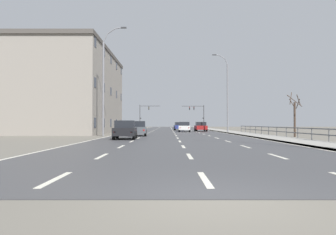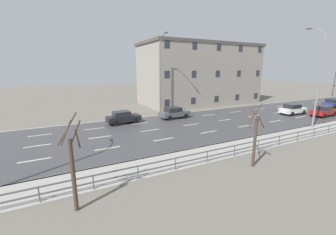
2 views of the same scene
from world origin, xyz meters
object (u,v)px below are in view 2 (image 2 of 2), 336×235
object	(u,v)px
car_near_right	(174,113)
brick_building	(199,74)
car_far_right	(293,109)
car_far_left	(323,111)
street_lamp_left_bank	(160,76)
street_lamp_midground	(318,80)
car_near_left	(333,103)
car_mid_centre	(123,117)

from	to	relation	value
car_near_right	brick_building	size ratio (longest dim) A/B	0.18
car_far_right	brick_building	world-z (taller)	brick_building
car_far_left	street_lamp_left_bank	bearing A→B (deg)	-122.00
street_lamp_midground	car_near_right	bearing A→B (deg)	-134.25
car_near_right	car_near_left	xyz separation A→B (m)	(5.32, 28.90, 0.00)
street_lamp_midground	car_near_left	distance (m)	18.76
street_lamp_left_bank	brick_building	world-z (taller)	street_lamp_left_bank
street_lamp_left_bank	car_near_right	size ratio (longest dim) A/B	2.73
street_lamp_midground	street_lamp_left_bank	distance (m)	19.39
car_mid_centre	car_near_left	xyz separation A→B (m)	(5.72, 35.98, 0.00)
street_lamp_left_bank	car_far_right	world-z (taller)	street_lamp_left_bank
car_far_right	car_near_left	world-z (taller)	same
car_near_right	car_near_left	distance (m)	29.39
car_near_right	car_far_right	bearing A→B (deg)	67.92
street_lamp_midground	car_far_left	distance (m)	9.63
car_far_right	car_mid_centre	xyz separation A→B (m)	(-6.18, -24.15, 0.00)
car_mid_centre	car_far_left	bearing A→B (deg)	68.92
street_lamp_midground	car_far_left	size ratio (longest dim) A/B	2.70
street_lamp_left_bank	car_mid_centre	size ratio (longest dim) A/B	2.74
brick_building	street_lamp_midground	bearing A→B (deg)	1.42
car_near_right	car_near_left	size ratio (longest dim) A/B	1.00
car_far_right	car_mid_centre	bearing A→B (deg)	-101.59
car_near_right	car_mid_centre	bearing A→B (deg)	-96.62
car_mid_centre	car_near_right	xyz separation A→B (m)	(0.40, 7.08, 0.00)
car_far_right	brick_building	bearing A→B (deg)	-157.46
street_lamp_left_bank	brick_building	bearing A→B (deg)	120.28
street_lamp_midground	car_near_left	world-z (taller)	street_lamp_midground
car_near_right	car_far_left	world-z (taller)	same
car_mid_centre	car_near_left	size ratio (longest dim) A/B	1.00
car_mid_centre	car_near_right	world-z (taller)	same
car_far_right	car_near_right	world-z (taller)	same
car_far_right	car_far_left	xyz separation A→B (m)	(2.83, 2.65, 0.00)
car_far_right	car_mid_centre	size ratio (longest dim) A/B	1.00
car_mid_centre	brick_building	distance (m)	21.44
car_near_right	street_lamp_midground	bearing A→B (deg)	42.37
car_mid_centre	car_far_left	distance (m)	28.27
car_near_right	brick_building	xyz separation A→B (m)	(-10.31, 11.29, 4.89)
car_far_right	car_near_left	distance (m)	11.84
car_far_left	brick_building	xyz separation A→B (m)	(-18.92, -8.43, 4.89)
car_mid_centre	car_near_right	distance (m)	7.09
street_lamp_left_bank	brick_building	size ratio (longest dim) A/B	0.50
street_lamp_left_bank	car_near_left	size ratio (longest dim) A/B	2.73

